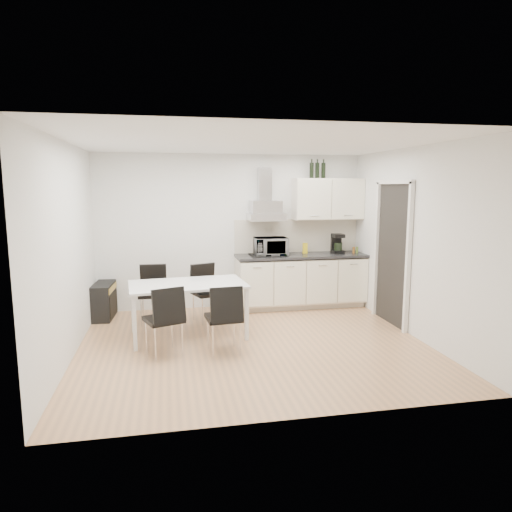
{
  "coord_description": "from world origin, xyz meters",
  "views": [
    {
      "loc": [
        -1.07,
        -5.68,
        2.07
      ],
      "look_at": [
        0.14,
        0.51,
        1.1
      ],
      "focal_mm": 32.0,
      "sensor_mm": 36.0,
      "label": 1
    }
  ],
  "objects_px": {
    "kitchenette": "(302,259)",
    "floor_speaker": "(219,300)",
    "guitar_amp": "(104,301)",
    "chair_near_left": "(164,320)",
    "chair_far_left": "(153,295)",
    "chair_near_right": "(224,318)",
    "dining_table": "(188,288)",
    "chair_far_right": "(208,293)"
  },
  "relations": [
    {
      "from": "dining_table",
      "to": "kitchenette",
      "type": "bearing_deg",
      "value": 26.03
    },
    {
      "from": "chair_far_right",
      "to": "floor_speaker",
      "type": "relative_size",
      "value": 3.0
    },
    {
      "from": "kitchenette",
      "to": "chair_far_right",
      "type": "height_order",
      "value": "kitchenette"
    },
    {
      "from": "chair_near_right",
      "to": "floor_speaker",
      "type": "height_order",
      "value": "chair_near_right"
    },
    {
      "from": "kitchenette",
      "to": "chair_near_left",
      "type": "bearing_deg",
      "value": -141.06
    },
    {
      "from": "chair_near_right",
      "to": "floor_speaker",
      "type": "xyz_separation_m",
      "value": [
        0.18,
        2.12,
        -0.29
      ]
    },
    {
      "from": "chair_near_right",
      "to": "floor_speaker",
      "type": "bearing_deg",
      "value": 80.06
    },
    {
      "from": "chair_far_left",
      "to": "floor_speaker",
      "type": "xyz_separation_m",
      "value": [
        1.07,
        0.67,
        -0.29
      ]
    },
    {
      "from": "guitar_amp",
      "to": "chair_near_left",
      "type": "bearing_deg",
      "value": -58.22
    },
    {
      "from": "guitar_amp",
      "to": "floor_speaker",
      "type": "xyz_separation_m",
      "value": [
        1.85,
        0.25,
        -0.13
      ]
    },
    {
      "from": "chair_far_left",
      "to": "guitar_amp",
      "type": "height_order",
      "value": "chair_far_left"
    },
    {
      "from": "chair_far_left",
      "to": "floor_speaker",
      "type": "relative_size",
      "value": 3.0
    },
    {
      "from": "kitchenette",
      "to": "floor_speaker",
      "type": "xyz_separation_m",
      "value": [
        -1.43,
        0.17,
        -0.68
      ]
    },
    {
      "from": "kitchenette",
      "to": "chair_far_right",
      "type": "relative_size",
      "value": 2.86
    },
    {
      "from": "chair_far_right",
      "to": "chair_near_right",
      "type": "height_order",
      "value": "same"
    },
    {
      "from": "dining_table",
      "to": "chair_near_right",
      "type": "relative_size",
      "value": 1.86
    },
    {
      "from": "chair_near_left",
      "to": "guitar_amp",
      "type": "xyz_separation_m",
      "value": [
        -0.94,
        1.81,
        -0.16
      ]
    },
    {
      "from": "chair_far_right",
      "to": "floor_speaker",
      "type": "xyz_separation_m",
      "value": [
        0.25,
        0.74,
        -0.29
      ]
    },
    {
      "from": "kitchenette",
      "to": "chair_near_left",
      "type": "height_order",
      "value": "kitchenette"
    },
    {
      "from": "chair_near_left",
      "to": "guitar_amp",
      "type": "distance_m",
      "value": 2.04
    },
    {
      "from": "chair_far_right",
      "to": "guitar_amp",
      "type": "xyz_separation_m",
      "value": [
        -1.6,
        0.49,
        -0.16
      ]
    },
    {
      "from": "dining_table",
      "to": "chair_far_left",
      "type": "bearing_deg",
      "value": 118.86
    },
    {
      "from": "chair_far_left",
      "to": "guitar_amp",
      "type": "distance_m",
      "value": 0.89
    },
    {
      "from": "floor_speaker",
      "to": "chair_near_right",
      "type": "bearing_deg",
      "value": -98.76
    },
    {
      "from": "dining_table",
      "to": "chair_far_left",
      "type": "height_order",
      "value": "chair_far_left"
    },
    {
      "from": "chair_near_left",
      "to": "guitar_amp",
      "type": "bearing_deg",
      "value": 96.95
    },
    {
      "from": "dining_table",
      "to": "guitar_amp",
      "type": "distance_m",
      "value": 1.75
    },
    {
      "from": "dining_table",
      "to": "guitar_amp",
      "type": "bearing_deg",
      "value": 132.65
    },
    {
      "from": "chair_far_left",
      "to": "floor_speaker",
      "type": "distance_m",
      "value": 1.3
    },
    {
      "from": "chair_near_left",
      "to": "chair_near_right",
      "type": "xyz_separation_m",
      "value": [
        0.73,
        -0.06,
        0.0
      ]
    },
    {
      "from": "chair_far_right",
      "to": "guitar_amp",
      "type": "bearing_deg",
      "value": -37.06
    },
    {
      "from": "dining_table",
      "to": "chair_far_right",
      "type": "xyz_separation_m",
      "value": [
        0.33,
        0.65,
        -0.24
      ]
    },
    {
      "from": "chair_far_left",
      "to": "chair_near_left",
      "type": "relative_size",
      "value": 1.0
    },
    {
      "from": "kitchenette",
      "to": "dining_table",
      "type": "xyz_separation_m",
      "value": [
        -2.01,
        -1.23,
        -0.15
      ]
    },
    {
      "from": "chair_far_right",
      "to": "chair_far_left",
      "type": "bearing_deg",
      "value": -25.15
    },
    {
      "from": "chair_far_left",
      "to": "chair_near_right",
      "type": "relative_size",
      "value": 1.0
    },
    {
      "from": "kitchenette",
      "to": "floor_speaker",
      "type": "height_order",
      "value": "kitchenette"
    },
    {
      "from": "chair_far_left",
      "to": "floor_speaker",
      "type": "bearing_deg",
      "value": -146.64
    },
    {
      "from": "kitchenette",
      "to": "chair_near_right",
      "type": "xyz_separation_m",
      "value": [
        -1.61,
        -1.95,
        -0.39
      ]
    },
    {
      "from": "dining_table",
      "to": "chair_near_right",
      "type": "xyz_separation_m",
      "value": [
        0.4,
        -0.73,
        -0.24
      ]
    },
    {
      "from": "kitchenette",
      "to": "chair_near_left",
      "type": "distance_m",
      "value": 3.03
    },
    {
      "from": "chair_near_right",
      "to": "guitar_amp",
      "type": "relative_size",
      "value": 1.28
    }
  ]
}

